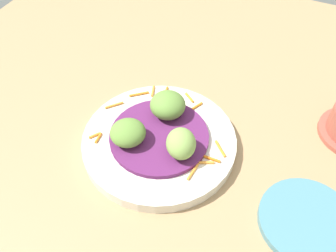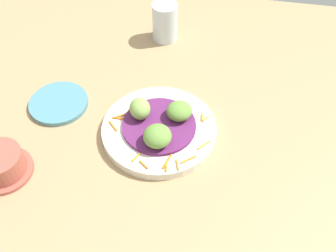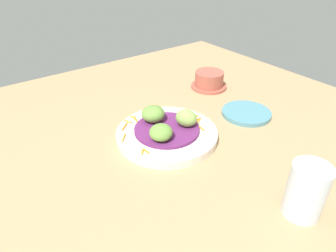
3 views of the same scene
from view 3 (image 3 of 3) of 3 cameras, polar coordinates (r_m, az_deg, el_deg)
The scene contains 10 objects.
table_surface at distance 74.84cm, azimuth 3.08°, elevation -1.79°, with size 110.00×110.00×2.00cm, color tan.
main_plate at distance 71.61cm, azimuth -0.23°, elevation -1.56°, with size 23.72×23.72×1.96cm, color silver.
cabbage_bed at distance 70.87cm, azimuth -0.23°, elevation -0.63°, with size 15.20×15.20×0.77cm, color #60235B.
carrot_garnish at distance 73.23cm, azimuth -2.02°, elevation 0.34°, with size 16.22×21.45×0.40cm.
guac_scoop_left at distance 70.73cm, azimuth 3.42°, elevation 1.51°, with size 5.04×4.28×4.03cm, color #84A851.
guac_scoop_center at distance 72.62cm, azimuth -2.79°, elevation 2.30°, with size 5.58×5.59×3.80cm, color olive.
guac_scoop_right at distance 65.99cm, azimuth -1.33°, elevation -1.19°, with size 5.10×5.30×3.42cm, color olive.
side_plate_small at distance 83.81cm, azimuth 14.47°, elevation 2.36°, with size 12.98×12.98×1.10cm, color teal.
terracotta_bowl at distance 96.80cm, azimuth 7.70°, elevation 8.47°, with size 11.02×11.02×5.23cm.
water_glass at distance 56.23cm, azimuth 24.66°, elevation -10.85°, with size 6.45×6.45×9.88cm, color silver.
Camera 3 is at (-47.59, 40.26, 42.42)cm, focal length 32.52 mm.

